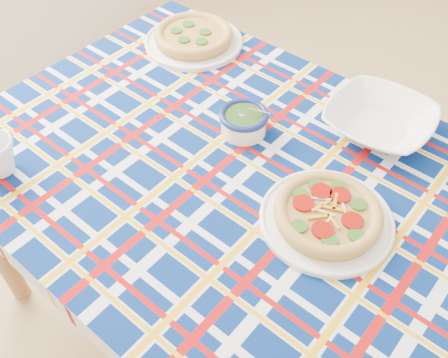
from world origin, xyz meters
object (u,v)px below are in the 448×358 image
Objects in this scene: pesto_bowl at (244,120)px; dining_table at (263,207)px; main_focaccia_plate at (328,214)px; serving_bowl at (379,121)px.

dining_table is at bearing -42.59° from pesto_bowl.
pesto_bowl reaches higher than main_focaccia_plate.
serving_bowl is at bearing 94.23° from main_focaccia_plate.
main_focaccia_plate reaches higher than dining_table.
dining_table is 5.42× the size of main_focaccia_plate.
serving_bowl is at bearing 34.60° from pesto_bowl.
serving_bowl reaches higher than main_focaccia_plate.
serving_bowl is (0.27, 0.19, -0.00)m from pesto_bowl.
main_focaccia_plate is at bearing -25.42° from pesto_bowl.
dining_table is 12.78× the size of pesto_bowl.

